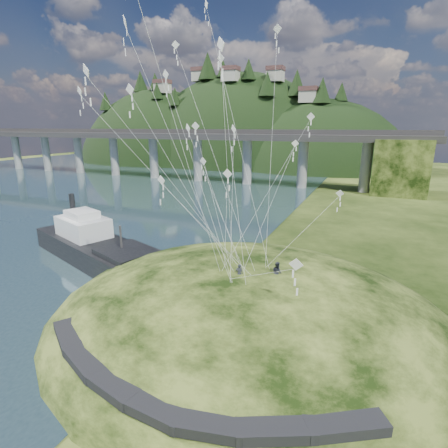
% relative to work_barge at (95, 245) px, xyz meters
% --- Properties ---
extents(ground, '(320.00, 320.00, 0.00)m').
position_rel_work_barge_xyz_m(ground, '(13.85, -7.60, -1.91)').
color(ground, black).
rests_on(ground, ground).
extents(grass_hill, '(36.00, 32.00, 13.00)m').
position_rel_work_barge_xyz_m(grass_hill, '(21.85, -5.60, -3.41)').
color(grass_hill, black).
rests_on(grass_hill, ground).
extents(footpath, '(22.29, 5.84, 0.83)m').
position_rel_work_barge_xyz_m(footpath, '(21.31, -17.34, 0.18)').
color(footpath, black).
rests_on(footpath, ground).
extents(bridge, '(160.00, 11.00, 15.00)m').
position_rel_work_barge_xyz_m(bridge, '(-12.61, 62.47, 7.80)').
color(bridge, '#2D2B2B').
rests_on(bridge, ground).
extents(far_ridge, '(153.00, 70.00, 94.50)m').
position_rel_work_barge_xyz_m(far_ridge, '(-29.73, 114.57, -9.34)').
color(far_ridge, black).
rests_on(far_ridge, ground).
extents(work_barge, '(22.47, 13.03, 7.61)m').
position_rel_work_barge_xyz_m(work_barge, '(0.00, 0.00, 0.00)').
color(work_barge, black).
rests_on(work_barge, ground).
extents(wooden_dock, '(13.76, 2.37, 0.98)m').
position_rel_work_barge_xyz_m(wooden_dock, '(10.41, 0.26, -1.48)').
color(wooden_dock, '#351B16').
rests_on(wooden_dock, ground).
extents(kite_flyers, '(3.48, 2.18, 1.76)m').
position_rel_work_barge_xyz_m(kite_flyers, '(23.61, -6.39, 3.89)').
color(kite_flyers, '#262832').
rests_on(kite_flyers, ground).
extents(kite_swarm, '(17.51, 17.17, 20.86)m').
position_rel_work_barge_xyz_m(kite_swarm, '(17.69, -4.40, 15.07)').
color(kite_swarm, silver).
rests_on(kite_swarm, ground).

